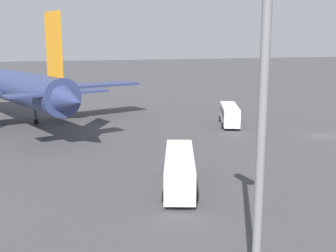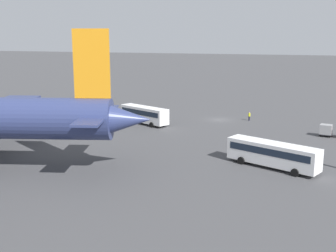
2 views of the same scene
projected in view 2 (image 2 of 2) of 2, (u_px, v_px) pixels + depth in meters
ground_plane at (219, 120)px, 85.58m from camera, size 600.00×600.00×0.00m
shuttle_bus_near at (144, 114)px, 81.20m from camera, size 10.97×6.99×3.34m
shuttle_bus_far at (273, 153)px, 54.27m from camera, size 12.28×7.26×3.30m
worker_person at (249, 116)px, 84.64m from camera, size 0.38×0.38×1.74m
cargo_cart_grey at (326, 130)px, 71.19m from camera, size 2.24×1.98×2.06m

